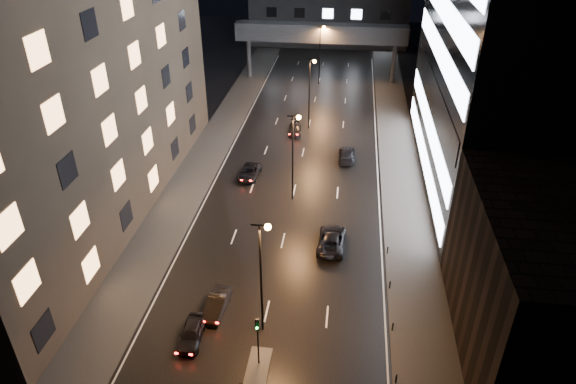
# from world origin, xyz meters

# --- Properties ---
(ground) EXTENTS (160.00, 160.00, 0.00)m
(ground) POSITION_xyz_m (0.00, 40.00, 0.00)
(ground) COLOR black
(ground) RESTS_ON ground
(sidewalk_left) EXTENTS (5.00, 110.00, 0.15)m
(sidewalk_left) POSITION_xyz_m (-12.50, 35.00, 0.07)
(sidewalk_left) COLOR #383533
(sidewalk_left) RESTS_ON ground
(sidewalk_right) EXTENTS (5.00, 110.00, 0.15)m
(sidewalk_right) POSITION_xyz_m (12.50, 35.00, 0.07)
(sidewalk_right) COLOR #383533
(sidewalk_right) RESTS_ON ground
(building_left) EXTENTS (15.00, 48.00, 40.00)m
(building_left) POSITION_xyz_m (-22.50, 24.00, 20.00)
(building_left) COLOR #2D2319
(building_left) RESTS_ON ground
(building_right_low) EXTENTS (10.00, 18.00, 12.00)m
(building_right_low) POSITION_xyz_m (20.00, 9.00, 6.00)
(building_right_low) COLOR black
(building_right_low) RESTS_ON ground
(skybridge) EXTENTS (30.00, 3.00, 10.00)m
(skybridge) POSITION_xyz_m (0.00, 70.00, 8.34)
(skybridge) COLOR #333335
(skybridge) RESTS_ON ground
(traffic_signal_near) EXTENTS (0.28, 0.34, 4.40)m
(traffic_signal_near) POSITION_xyz_m (0.30, 4.49, 3.09)
(traffic_signal_near) COLOR black
(traffic_signal_near) RESTS_ON median_island
(bollard_row) EXTENTS (0.12, 25.12, 0.90)m
(bollard_row) POSITION_xyz_m (10.20, 6.50, 0.45)
(bollard_row) COLOR black
(bollard_row) RESTS_ON ground
(streetlight_near) EXTENTS (1.45, 0.50, 10.15)m
(streetlight_near) POSITION_xyz_m (0.16, 8.00, 6.50)
(streetlight_near) COLOR black
(streetlight_near) RESTS_ON ground
(streetlight_mid_a) EXTENTS (1.45, 0.50, 10.15)m
(streetlight_mid_a) POSITION_xyz_m (0.16, 28.00, 6.50)
(streetlight_mid_a) COLOR black
(streetlight_mid_a) RESTS_ON ground
(streetlight_mid_b) EXTENTS (1.45, 0.50, 10.15)m
(streetlight_mid_b) POSITION_xyz_m (0.16, 48.00, 6.50)
(streetlight_mid_b) COLOR black
(streetlight_mid_b) RESTS_ON ground
(streetlight_far) EXTENTS (1.45, 0.50, 10.15)m
(streetlight_far) POSITION_xyz_m (0.16, 68.00, 6.50)
(streetlight_far) COLOR black
(streetlight_far) RESTS_ON ground
(car_away_a) EXTENTS (1.83, 4.07, 1.36)m
(car_away_a) POSITION_xyz_m (-5.25, 6.22, 0.68)
(car_away_a) COLOR black
(car_away_a) RESTS_ON ground
(car_away_b) EXTENTS (1.76, 4.31, 1.39)m
(car_away_b) POSITION_xyz_m (-4.11, 9.58, 0.70)
(car_away_b) COLOR black
(car_away_b) RESTS_ON ground
(car_away_c) EXTENTS (2.48, 4.82, 1.30)m
(car_away_c) POSITION_xyz_m (-5.76, 32.38, 0.65)
(car_away_c) COLOR black
(car_away_c) RESTS_ON ground
(car_away_d) EXTENTS (2.14, 4.51, 1.27)m
(car_away_d) POSITION_xyz_m (-1.77, 46.04, 0.63)
(car_away_d) COLOR black
(car_away_d) RESTS_ON ground
(car_toward_a) EXTENTS (2.76, 5.64, 1.54)m
(car_toward_a) POSITION_xyz_m (4.83, 19.71, 0.77)
(car_toward_a) COLOR black
(car_toward_a) RESTS_ON ground
(car_toward_b) EXTENTS (2.15, 5.10, 1.47)m
(car_toward_b) POSITION_xyz_m (5.78, 38.60, 0.73)
(car_toward_b) COLOR black
(car_toward_b) RESTS_ON ground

